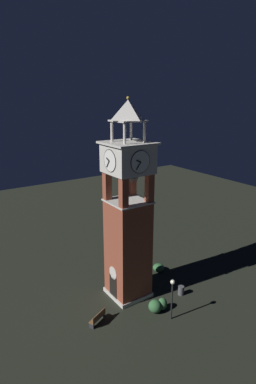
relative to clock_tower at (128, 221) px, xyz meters
The scene contains 8 objects.
ground 6.88m from the clock_tower, 85.04° to the left, with size 80.00×80.00×0.00m, color black.
clock_tower is the anchor object (origin of this frame).
park_bench 7.80m from the clock_tower, 64.92° to the right, with size 1.07×1.64×0.95m.
lamp_post 6.50m from the clock_tower, 11.50° to the left, with size 0.36×0.36×3.45m.
trash_bin 7.97m from the clock_tower, 54.43° to the left, with size 0.52×0.52×0.80m, color #4C4C51.
shrub_near_entry 7.28m from the clock_tower, 18.15° to the left, with size 0.79×0.79×1.03m, color #336638.
shrub_left_of_tower 8.10m from the clock_tower, 107.32° to the left, with size 1.12×1.12×0.77m, color #336638.
shrub_behind_bench 7.17m from the clock_tower, ahead, with size 1.07×1.07×1.04m, color #336638.
Camera 1 is at (20.13, -13.51, 16.61)m, focal length 29.69 mm.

